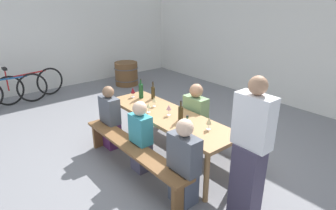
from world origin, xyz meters
The scene contains 23 objects.
ground_plane centered at (0.00, 0.00, 0.00)m, with size 24.00×24.00×0.00m, color slate.
back_wall centered at (0.00, 3.74, 1.60)m, with size 14.00×0.20×3.20m, color silver.
side_wall centered at (-4.87, 0.00, 1.60)m, with size 0.20×7.87×3.20m, color silver.
tasting_table centered at (0.00, 0.00, 0.67)m, with size 2.35×0.71×0.75m.
bench_near centered at (0.00, -0.65, 0.36)m, with size 2.25×0.30×0.45m.
bench_far centered at (0.00, 0.65, 0.36)m, with size 2.25×0.30×0.45m.
wine_bottle_0 centered at (-0.86, 0.10, 0.88)m, with size 0.08×0.08×0.34m.
wine_bottle_1 centered at (0.28, 0.00, 0.86)m, with size 0.07×0.07×0.30m.
wine_bottle_2 centered at (0.71, -0.27, 0.86)m, with size 0.08×0.08×0.29m.
wine_bottle_3 centered at (-0.70, 0.24, 0.86)m, with size 0.07×0.07×0.31m.
wine_glass_0 centered at (-0.25, -0.18, 0.86)m, with size 0.07×0.07×0.15m.
wine_glass_1 centered at (-0.39, 0.04, 0.86)m, with size 0.07×0.07×0.16m.
wine_glass_2 centered at (0.74, 0.09, 0.87)m, with size 0.07×0.07×0.18m.
wine_glass_3 centered at (0.03, -0.01, 0.87)m, with size 0.08×0.08×0.17m.
wine_glass_4 centered at (-0.98, 0.01, 0.87)m, with size 0.08×0.08×0.18m.
seated_guest_near_0 centered at (-0.89, -0.50, 0.51)m, with size 0.38×0.24×1.08m.
seated_guest_near_1 centered at (0.00, -0.50, 0.52)m, with size 0.34×0.24×1.08m.
seated_guest_near_2 centered at (0.91, -0.50, 0.53)m, with size 0.42×0.24×1.13m.
seated_guest_far_0 centered at (0.08, 0.50, 0.55)m, with size 0.40×0.24×1.15m.
standing_host centered at (1.54, -0.12, 0.82)m, with size 0.41×0.24×1.70m.
wine_barrel centered at (-3.80, 1.59, 0.33)m, with size 0.67×0.67×0.65m.
parked_bicycle_0 centered at (-4.22, -0.89, 0.37)m, with size 0.36×1.69×0.90m.
parked_bicycle_1 centered at (-4.06, -1.38, 0.37)m, with size 0.20×1.67×0.90m.
Camera 1 is at (3.05, -2.51, 2.44)m, focal length 30.50 mm.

